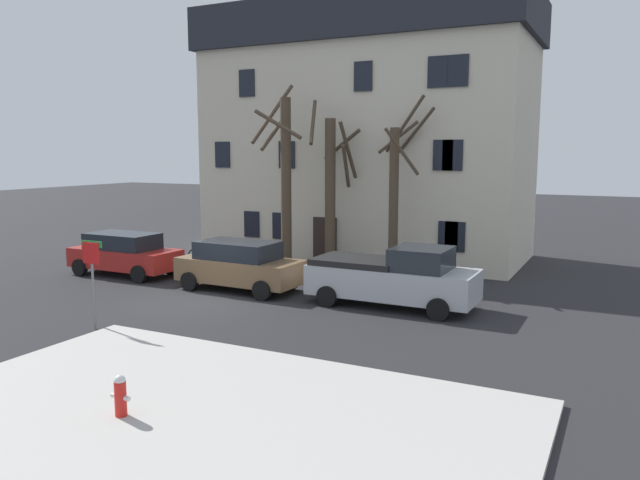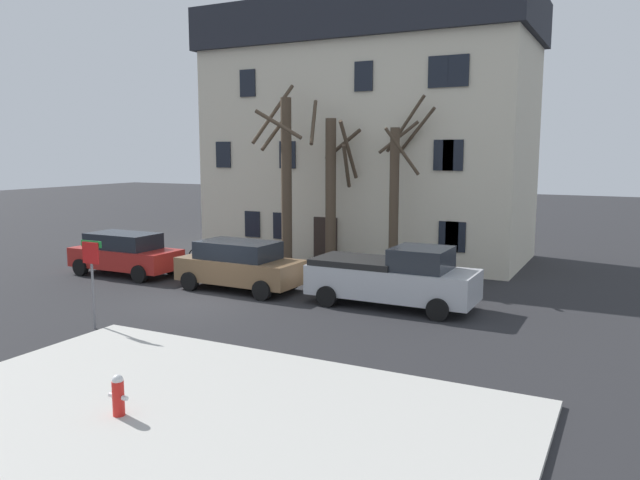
{
  "view_description": "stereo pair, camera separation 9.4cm",
  "coord_description": "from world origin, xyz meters",
  "px_view_note": "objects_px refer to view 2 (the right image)",
  "views": [
    {
      "loc": [
        12.57,
        -16.01,
        4.94
      ],
      "look_at": [
        3.06,
        2.85,
        1.91
      ],
      "focal_mm": 34.64,
      "sensor_mm": 36.0,
      "label": 1
    },
    {
      "loc": [
        12.66,
        -15.97,
        4.94
      ],
      "look_at": [
        3.06,
        2.85,
        1.91
      ],
      "focal_mm": 34.64,
      "sensor_mm": 36.0,
      "label": 2
    }
  ],
  "objects_px": {
    "car_brown_wagon": "(240,265)",
    "street_sign_pole": "(92,267)",
    "tree_bare_far": "(396,192)",
    "fire_hydrant": "(118,394)",
    "car_red_wagon": "(125,253)",
    "bicycle_leaning": "(201,258)",
    "building_main": "(368,132)",
    "tree_bare_near": "(285,179)",
    "pickup_truck_silver": "(394,277)",
    "tree_bare_mid": "(332,188)"
  },
  "relations": [
    {
      "from": "bicycle_leaning",
      "to": "building_main",
      "type": "bearing_deg",
      "value": 50.39
    },
    {
      "from": "car_red_wagon",
      "to": "building_main",
      "type": "bearing_deg",
      "value": 53.39
    },
    {
      "from": "car_red_wagon",
      "to": "pickup_truck_silver",
      "type": "distance_m",
      "value": 11.42
    },
    {
      "from": "tree_bare_near",
      "to": "tree_bare_far",
      "type": "height_order",
      "value": "tree_bare_near"
    },
    {
      "from": "pickup_truck_silver",
      "to": "tree_bare_far",
      "type": "bearing_deg",
      "value": 109.65
    },
    {
      "from": "car_brown_wagon",
      "to": "street_sign_pole",
      "type": "height_order",
      "value": "street_sign_pole"
    },
    {
      "from": "car_red_wagon",
      "to": "bicycle_leaning",
      "type": "xyz_separation_m",
      "value": [
        1.59,
        2.85,
        -0.52
      ]
    },
    {
      "from": "car_red_wagon",
      "to": "bicycle_leaning",
      "type": "relative_size",
      "value": 2.67
    },
    {
      "from": "street_sign_pole",
      "to": "bicycle_leaning",
      "type": "bearing_deg",
      "value": 109.81
    },
    {
      "from": "street_sign_pole",
      "to": "tree_bare_far",
      "type": "bearing_deg",
      "value": 65.12
    },
    {
      "from": "tree_bare_far",
      "to": "street_sign_pole",
      "type": "distance_m",
      "value": 11.94
    },
    {
      "from": "pickup_truck_silver",
      "to": "street_sign_pole",
      "type": "bearing_deg",
      "value": -136.67
    },
    {
      "from": "car_red_wagon",
      "to": "tree_bare_far",
      "type": "bearing_deg",
      "value": 25.09
    },
    {
      "from": "car_red_wagon",
      "to": "pickup_truck_silver",
      "type": "relative_size",
      "value": 0.85
    },
    {
      "from": "building_main",
      "to": "car_red_wagon",
      "type": "relative_size",
      "value": 3.31
    },
    {
      "from": "tree_bare_near",
      "to": "street_sign_pole",
      "type": "distance_m",
      "value": 10.09
    },
    {
      "from": "car_brown_wagon",
      "to": "fire_hydrant",
      "type": "distance_m",
      "value": 10.99
    },
    {
      "from": "tree_bare_mid",
      "to": "car_red_wagon",
      "type": "height_order",
      "value": "tree_bare_mid"
    },
    {
      "from": "fire_hydrant",
      "to": "street_sign_pole",
      "type": "relative_size",
      "value": 0.31
    },
    {
      "from": "car_red_wagon",
      "to": "tree_bare_mid",
      "type": "bearing_deg",
      "value": 33.2
    },
    {
      "from": "fire_hydrant",
      "to": "bicycle_leaning",
      "type": "relative_size",
      "value": 0.46
    },
    {
      "from": "building_main",
      "to": "car_brown_wagon",
      "type": "distance_m",
      "value": 10.52
    },
    {
      "from": "tree_bare_near",
      "to": "bicycle_leaning",
      "type": "height_order",
      "value": "tree_bare_near"
    },
    {
      "from": "tree_bare_far",
      "to": "car_red_wagon",
      "type": "height_order",
      "value": "tree_bare_far"
    },
    {
      "from": "car_brown_wagon",
      "to": "street_sign_pole",
      "type": "distance_m",
      "value": 6.08
    },
    {
      "from": "street_sign_pole",
      "to": "bicycle_leaning",
      "type": "distance_m",
      "value": 9.66
    },
    {
      "from": "fire_hydrant",
      "to": "bicycle_leaning",
      "type": "xyz_separation_m",
      "value": [
        -8.31,
        13.16,
        -0.16
      ]
    },
    {
      "from": "tree_bare_mid",
      "to": "car_brown_wagon",
      "type": "relative_size",
      "value": 1.54
    },
    {
      "from": "tree_bare_far",
      "to": "car_red_wagon",
      "type": "bearing_deg",
      "value": -154.91
    },
    {
      "from": "tree_bare_far",
      "to": "fire_hydrant",
      "type": "relative_size",
      "value": 9.12
    },
    {
      "from": "fire_hydrant",
      "to": "tree_bare_near",
      "type": "bearing_deg",
      "value": 108.12
    },
    {
      "from": "building_main",
      "to": "pickup_truck_silver",
      "type": "relative_size",
      "value": 2.81
    },
    {
      "from": "tree_bare_far",
      "to": "bicycle_leaning",
      "type": "xyz_separation_m",
      "value": [
        -8.22,
        -1.74,
        -3.0
      ]
    },
    {
      "from": "car_red_wagon",
      "to": "car_brown_wagon",
      "type": "height_order",
      "value": "car_brown_wagon"
    },
    {
      "from": "tree_bare_far",
      "to": "car_red_wagon",
      "type": "distance_m",
      "value": 11.11
    },
    {
      "from": "street_sign_pole",
      "to": "pickup_truck_silver",
      "type": "bearing_deg",
      "value": 43.33
    },
    {
      "from": "car_brown_wagon",
      "to": "tree_bare_near",
      "type": "bearing_deg",
      "value": 95.21
    },
    {
      "from": "car_brown_wagon",
      "to": "bicycle_leaning",
      "type": "relative_size",
      "value": 2.69
    },
    {
      "from": "tree_bare_far",
      "to": "street_sign_pole",
      "type": "bearing_deg",
      "value": -114.88
    },
    {
      "from": "tree_bare_near",
      "to": "car_red_wagon",
      "type": "height_order",
      "value": "tree_bare_near"
    },
    {
      "from": "building_main",
      "to": "street_sign_pole",
      "type": "xyz_separation_m",
      "value": [
        -1.89,
        -15.19,
        -4.09
      ]
    },
    {
      "from": "tree_bare_mid",
      "to": "pickup_truck_silver",
      "type": "height_order",
      "value": "tree_bare_mid"
    },
    {
      "from": "car_brown_wagon",
      "to": "fire_hydrant",
      "type": "xyz_separation_m",
      "value": [
        4.24,
        -10.13,
        -0.39
      ]
    },
    {
      "from": "building_main",
      "to": "car_brown_wagon",
      "type": "xyz_separation_m",
      "value": [
        -1.05,
        -9.23,
        -4.94
      ]
    },
    {
      "from": "street_sign_pole",
      "to": "bicycle_leaning",
      "type": "xyz_separation_m",
      "value": [
        -3.24,
        8.99,
        -1.4
      ]
    },
    {
      "from": "tree_bare_far",
      "to": "bicycle_leaning",
      "type": "relative_size",
      "value": 4.16
    },
    {
      "from": "pickup_truck_silver",
      "to": "bicycle_leaning",
      "type": "relative_size",
      "value": 3.15
    },
    {
      "from": "car_brown_wagon",
      "to": "fire_hydrant",
      "type": "bearing_deg",
      "value": -67.31
    },
    {
      "from": "car_brown_wagon",
      "to": "pickup_truck_silver",
      "type": "xyz_separation_m",
      "value": [
        5.75,
        0.25,
        0.04
      ]
    },
    {
      "from": "car_brown_wagon",
      "to": "street_sign_pole",
      "type": "xyz_separation_m",
      "value": [
        -0.84,
        -5.96,
        0.85
      ]
    }
  ]
}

